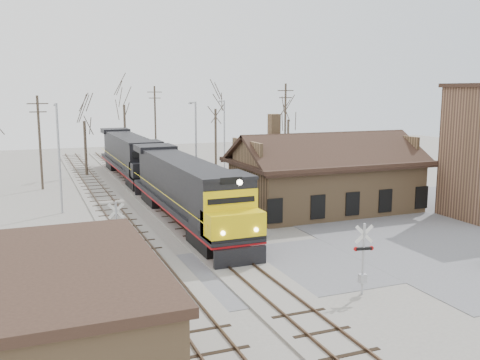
% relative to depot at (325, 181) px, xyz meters
% --- Properties ---
extents(ground, '(140.00, 140.00, 0.00)m').
position_rel_depot_xyz_m(ground, '(-11.99, -12.00, -2.41)').
color(ground, gray).
rests_on(ground, ground).
extents(road, '(60.00, 9.00, 0.03)m').
position_rel_depot_xyz_m(road, '(-11.99, -12.00, -2.39)').
color(road, '#5E5E63').
rests_on(road, ground).
extents(parking_lot, '(22.00, 26.00, 0.03)m').
position_rel_depot_xyz_m(parking_lot, '(6.01, -8.00, -2.39)').
color(parking_lot, '#5E5E63').
rests_on(parking_lot, ground).
extents(track_main, '(3.40, 90.00, 0.24)m').
position_rel_depot_xyz_m(track_main, '(-11.99, 3.00, -2.34)').
color(track_main, gray).
rests_on(track_main, ground).
extents(track_siding, '(3.40, 90.00, 0.24)m').
position_rel_depot_xyz_m(track_siding, '(-16.49, 3.00, -2.34)').
color(track_siding, gray).
rests_on(track_siding, ground).
extents(depot, '(15.20, 9.31, 7.90)m').
position_rel_depot_xyz_m(depot, '(0.00, 0.00, 0.00)').
color(depot, olive).
rests_on(depot, ground).
extents(locomotive_lead, '(3.32, 22.20, 4.93)m').
position_rel_depot_xyz_m(locomotive_lead, '(-11.99, -0.70, 0.19)').
color(locomotive_lead, black).
rests_on(locomotive_lead, ground).
extents(locomotive_trailing, '(3.32, 22.20, 4.67)m').
position_rel_depot_xyz_m(locomotive_trailing, '(-11.99, 21.78, 0.19)').
color(locomotive_trailing, black).
rests_on(locomotive_trailing, ground).
extents(crossbuck_near, '(1.00, 0.30, 3.53)m').
position_rel_depot_xyz_m(crossbuck_near, '(-7.94, -16.89, -0.71)').
color(crossbuck_near, '#A5A8AD').
rests_on(crossbuck_near, ground).
extents(crossbuck_far, '(1.02, 0.30, 3.58)m').
position_rel_depot_xyz_m(crossbuck_far, '(-18.16, -7.59, -0.70)').
color(crossbuck_far, '#A5A8AD').
rests_on(crossbuck_far, ground).
extents(streetlight_a, '(0.25, 2.04, 8.79)m').
position_rel_depot_xyz_m(streetlight_a, '(-20.29, 6.92, 2.52)').
color(streetlight_a, '#A5A8AD').
rests_on(streetlight_a, ground).
extents(streetlight_b, '(0.25, 2.04, 8.76)m').
position_rel_depot_xyz_m(streetlight_b, '(-8.11, 9.64, 2.51)').
color(streetlight_b, '#A5A8AD').
rests_on(streetlight_b, ground).
extents(streetlight_c, '(0.25, 2.04, 8.65)m').
position_rel_depot_xyz_m(streetlight_c, '(-1.26, 20.70, 2.45)').
color(streetlight_c, '#A5A8AD').
rests_on(streetlight_c, ground).
extents(utility_pole_a, '(2.00, 0.24, 9.29)m').
position_rel_depot_xyz_m(utility_pole_a, '(-21.40, 18.50, 2.46)').
color(utility_pole_a, '#382D23').
rests_on(utility_pole_a, ground).
extents(utility_pole_b, '(2.00, 0.24, 10.34)m').
position_rel_depot_xyz_m(utility_pole_b, '(-6.25, 34.06, 2.99)').
color(utility_pole_b, '#382D23').
rests_on(utility_pole_b, ground).
extents(utility_pole_c, '(2.00, 0.24, 10.55)m').
position_rel_depot_xyz_m(utility_pole_c, '(5.12, 17.62, 3.10)').
color(utility_pole_c, '#382D23').
rests_on(utility_pole_c, ground).
extents(tree_b, '(4.22, 4.22, 10.35)m').
position_rel_depot_xyz_m(tree_b, '(-16.38, 25.62, 4.96)').
color(tree_b, '#382D23').
rests_on(tree_b, ground).
extents(tree_c, '(5.24, 5.24, 12.83)m').
position_rel_depot_xyz_m(tree_c, '(-10.13, 35.50, 6.74)').
color(tree_c, '#382D23').
rests_on(tree_c, ground).
extents(tree_d, '(4.95, 4.95, 12.13)m').
position_rel_depot_xyz_m(tree_d, '(0.23, 27.89, 6.23)').
color(tree_d, '#382D23').
rests_on(tree_d, ground).
extents(tree_e, '(3.92, 3.92, 9.61)m').
position_rel_depot_xyz_m(tree_e, '(10.38, 27.17, 4.43)').
color(tree_e, '#382D23').
rests_on(tree_e, ground).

